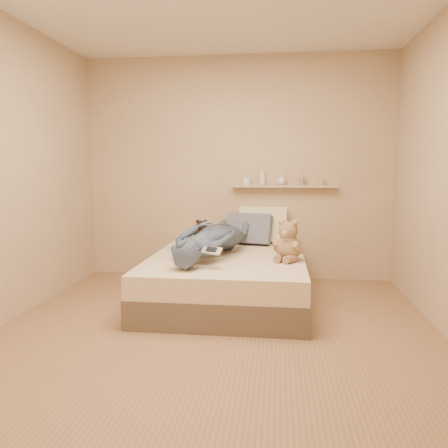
# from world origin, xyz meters

# --- Properties ---
(room) EXTENTS (3.80, 3.80, 3.80)m
(room) POSITION_xyz_m (0.00, 0.00, 1.30)
(room) COLOR #8E6749
(room) RESTS_ON ground
(bed) EXTENTS (1.50, 1.90, 0.45)m
(bed) POSITION_xyz_m (0.00, 0.93, 0.22)
(bed) COLOR brown
(bed) RESTS_ON floor
(game_console) EXTENTS (0.19, 0.13, 0.06)m
(game_console) POSITION_xyz_m (-0.07, 0.35, 0.61)
(game_console) COLOR #ACAEB3
(game_console) RESTS_ON bed
(teddy_bear) EXTENTS (0.31, 0.32, 0.39)m
(teddy_bear) POSITION_xyz_m (0.58, 0.77, 0.61)
(teddy_bear) COLOR #A17E58
(teddy_bear) RESTS_ON bed
(dark_plush) EXTENTS (0.19, 0.19, 0.29)m
(dark_plush) POSITION_xyz_m (-0.36, 1.49, 0.57)
(dark_plush) COLOR black
(dark_plush) RESTS_ON bed
(pillow_cream) EXTENTS (0.57, 0.33, 0.43)m
(pillow_cream) POSITION_xyz_m (0.31, 1.76, 0.65)
(pillow_cream) COLOR beige
(pillow_cream) RESTS_ON bed
(pillow_grey) EXTENTS (0.54, 0.36, 0.37)m
(pillow_grey) POSITION_xyz_m (0.17, 1.62, 0.62)
(pillow_grey) COLOR slate
(pillow_grey) RESTS_ON bed
(person) EXTENTS (0.84, 1.54, 0.35)m
(person) POSITION_xyz_m (-0.16, 0.89, 0.63)
(person) COLOR #45546D
(person) RESTS_ON bed
(wall_shelf) EXTENTS (1.20, 0.12, 0.03)m
(wall_shelf) POSITION_xyz_m (0.55, 1.84, 1.10)
(wall_shelf) COLOR tan
(wall_shelf) RESTS_ON wall_back
(shelf_bottles) EXTENTS (0.94, 0.11, 0.17)m
(shelf_bottles) POSITION_xyz_m (0.45, 1.84, 1.18)
(shelf_bottles) COLOR white
(shelf_bottles) RESTS_ON wall_shelf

